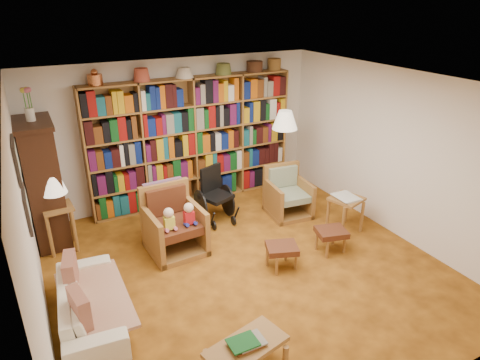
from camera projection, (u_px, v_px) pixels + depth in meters
floor at (246, 267)px, 5.86m from camera, size 5.00×5.00×0.00m
ceiling at (247, 84)px, 4.87m from camera, size 5.00×5.00×0.00m
wall_back at (179, 132)px, 7.40m from camera, size 5.00×0.00×5.00m
wall_front at (398, 300)px, 3.32m from camera, size 5.00×0.00×5.00m
wall_left at (28, 230)px, 4.31m from camera, size 0.00×5.00×5.00m
wall_right at (393, 153)px, 6.42m from camera, size 0.00×5.00×5.00m
bookshelf at (193, 138)px, 7.38m from camera, size 3.60×0.30×2.42m
curio_cabinet at (44, 182)px, 6.16m from camera, size 0.50×0.95×2.40m
framed_pictures at (22, 185)px, 4.42m from camera, size 0.03×0.52×0.97m
sofa at (90, 303)px, 4.82m from camera, size 1.66×0.76×0.47m
sofa_throw at (94, 297)px, 4.82m from camera, size 0.73×1.35×0.04m
cushion_left at (71, 274)px, 4.97m from camera, size 0.20×0.43×0.41m
cushion_right at (80, 310)px, 4.40m from camera, size 0.19×0.41×0.40m
side_table_lamp at (59, 219)px, 6.10m from camera, size 0.43×0.43×0.69m
table_lamp at (53, 186)px, 5.89m from camera, size 0.35×0.35×0.48m
armchair_leather at (172, 224)px, 6.18m from camera, size 0.80×0.85×0.97m
armchair_sage at (286, 196)px, 7.23m from camera, size 0.72×0.75×0.82m
wheelchair at (214, 196)px, 7.00m from camera, size 0.56×0.71×0.89m
floor_lamp at (285, 124)px, 7.28m from camera, size 0.44×0.44×1.64m
side_table_papers at (346, 203)px, 6.65m from camera, size 0.56×0.56×0.58m
footstool_a at (282, 250)px, 5.75m from camera, size 0.50×0.47×0.35m
footstool_b at (331, 234)px, 6.13m from camera, size 0.49×0.45×0.35m
coffee_table at (246, 349)px, 4.10m from camera, size 0.87×0.57×0.41m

